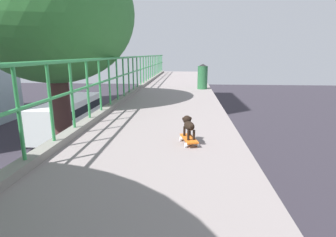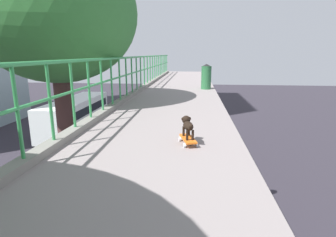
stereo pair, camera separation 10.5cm
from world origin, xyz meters
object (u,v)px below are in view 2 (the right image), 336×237
object	(u,v)px
small_dog	(188,125)
city_bus	(76,113)
toy_skateboard	(188,139)
litter_bin	(206,76)
car_white_fifth	(51,179)

from	to	relation	value
small_dog	city_bus	bearing A→B (deg)	119.14
toy_skateboard	litter_bin	distance (m)	6.46
city_bus	litter_bin	distance (m)	17.43
car_white_fifth	city_bus	world-z (taller)	city_bus
small_dog	litter_bin	distance (m)	6.41
car_white_fifth	city_bus	distance (m)	11.38
car_white_fifth	small_dog	bearing A→B (deg)	-48.75
car_white_fifth	city_bus	bearing A→B (deg)	107.46
city_bus	car_white_fifth	bearing A→B (deg)	-72.54
toy_skateboard	city_bus	bearing A→B (deg)	119.11
toy_skateboard	small_dog	bearing A→B (deg)	102.81
small_dog	litter_bin	xyz separation A→B (m)	(0.51, 6.39, 0.19)
car_white_fifth	small_dog	size ratio (longest dim) A/B	11.29
city_bus	toy_skateboard	xyz separation A→B (m)	(10.63, -19.08, 4.06)
car_white_fifth	city_bus	xyz separation A→B (m)	(-3.40, 10.81, 1.02)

